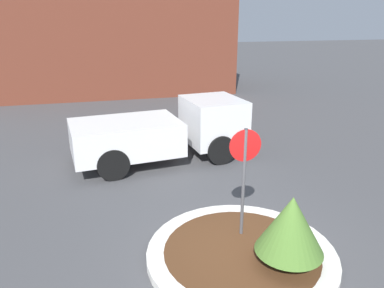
# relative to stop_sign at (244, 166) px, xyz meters

# --- Properties ---
(ground_plane) EXTENTS (120.00, 120.00, 0.00)m
(ground_plane) POSITION_rel_stop_sign_xyz_m (-0.22, -0.58, -1.73)
(ground_plane) COLOR #474749
(traffic_island) EXTENTS (3.78, 3.78, 0.17)m
(traffic_island) POSITION_rel_stop_sign_xyz_m (-0.22, -0.58, -1.65)
(traffic_island) COLOR silver
(traffic_island) RESTS_ON ground_plane
(stop_sign) EXTENTS (0.67, 0.07, 2.52)m
(stop_sign) POSITION_rel_stop_sign_xyz_m (0.00, 0.00, 0.00)
(stop_sign) COLOR #4C4C51
(stop_sign) RESTS_ON ground_plane
(island_shrub) EXTENTS (1.27, 1.27, 1.38)m
(island_shrub) POSITION_rel_stop_sign_xyz_m (0.48, -1.17, -0.73)
(island_shrub) COLOR brown
(island_shrub) RESTS_ON traffic_island
(utility_truck) EXTENTS (5.82, 2.83, 1.95)m
(utility_truck) POSITION_rel_stop_sign_xyz_m (-0.71, 5.12, -0.72)
(utility_truck) COLOR white
(utility_truck) RESTS_ON ground_plane
(storefront_building) EXTENTS (15.13, 6.07, 7.50)m
(storefront_building) POSITION_rel_stop_sign_xyz_m (-2.06, 17.95, 2.02)
(storefront_building) COLOR brown
(storefront_building) RESTS_ON ground_plane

